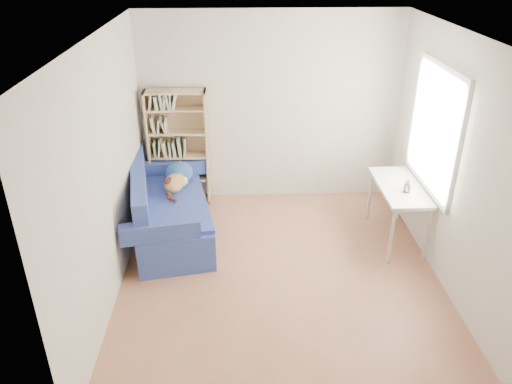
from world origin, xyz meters
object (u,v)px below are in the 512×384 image
pen_cup (407,187)px  sofa (168,209)px  bookshelf (179,152)px  desk (400,192)px

pen_cup → sofa: bearing=171.5°
bookshelf → pen_cup: (2.75, -1.31, 0.06)m
desk → pen_cup: (0.02, -0.16, 0.14)m
desk → bookshelf: bearing=157.2°
desk → pen_cup: pen_cup is taller
sofa → pen_cup: (2.83, -0.42, 0.46)m
desk → pen_cup: bearing=-83.5°
desk → pen_cup: size_ratio=6.93×
sofa → desk: sofa is taller
desk → sofa: bearing=174.7°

